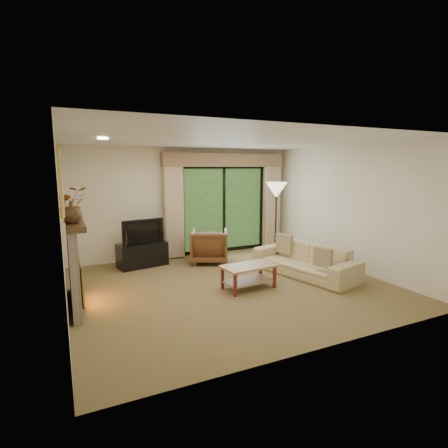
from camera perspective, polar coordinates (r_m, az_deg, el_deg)
name	(u,v)px	position (r m, az deg, el deg)	size (l,w,h in m)	color
floor	(231,285)	(6.53, 1.13, -9.96)	(5.50, 5.50, 0.00)	olive
ceiling	(231,141)	(6.18, 1.21, 13.44)	(5.50, 5.50, 0.00)	silver
wall_back	(185,203)	(8.52, -6.31, 3.49)	(5.00, 5.00, 0.00)	#FAECCE
wall_front	(328,243)	(4.17, 16.61, -2.92)	(5.00, 5.00, 0.00)	#FAECCE
wall_left	(62,226)	(5.59, -24.99, -0.36)	(5.00, 5.00, 0.00)	#FAECCE
wall_right	(348,208)	(7.83, 19.55, 2.50)	(5.00, 5.00, 0.00)	#FAECCE
fireplace	(73,263)	(5.91, -23.43, -5.87)	(0.24, 1.70, 1.37)	gray
mirror	(61,181)	(5.73, -25.10, 6.39)	(0.07, 1.45, 1.02)	gold
sliding_door	(224,209)	(8.87, -0.05, 2.47)	(2.26, 0.10, 2.16)	black
curtain_left	(174,208)	(8.27, -8.23, 2.58)	(0.45, 0.18, 2.35)	#C8B08D
curtain_right	(271,203)	(9.41, 7.71, 3.40)	(0.45, 0.18, 2.35)	#C8B08D
cornice	(225,160)	(8.73, 0.20, 10.39)	(3.20, 0.24, 0.32)	#957453
media_console	(142,255)	(7.86, -13.18, -4.88)	(1.04, 0.47, 0.52)	black
tv	(141,231)	(7.75, -13.32, -1.11)	(0.92, 0.12, 0.53)	black
armchair	(209,246)	(7.96, -2.42, -3.58)	(0.81, 0.83, 0.76)	brown
sofa	(305,260)	(7.20, 13.03, -5.76)	(2.14, 0.83, 0.62)	tan
pillow_near	(323,257)	(6.65, 15.88, -5.25)	(0.09, 0.36, 0.36)	brown
pillow_far	(284,244)	(7.59, 9.79, -3.17)	(0.11, 0.40, 0.40)	brown
coffee_table	(249,277)	(6.32, 4.04, -8.60)	(0.95, 0.52, 0.43)	tan
floor_lamp	(276,222)	(8.11, 8.43, 0.35)	(0.49, 0.49, 1.81)	beige
vase	(71,213)	(5.35, -23.64, 1.71)	(0.29, 0.29, 0.30)	#49321B
branches	(71,204)	(5.48, -23.76, 2.95)	(0.45, 0.39, 0.50)	#945010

